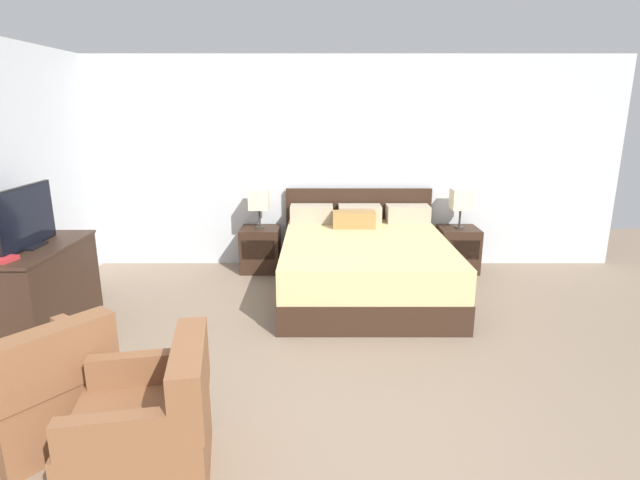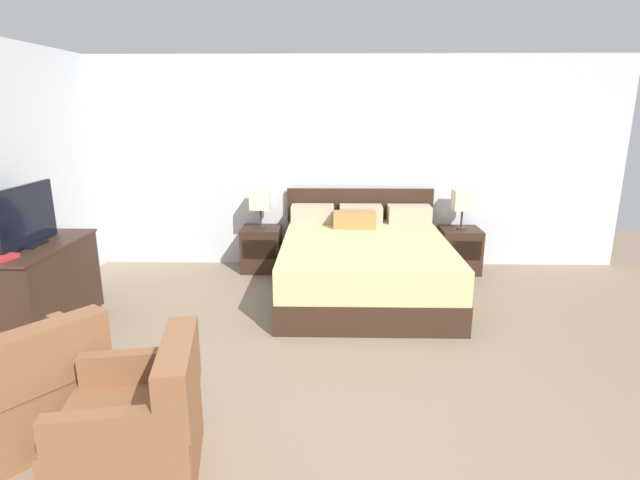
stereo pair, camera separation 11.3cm
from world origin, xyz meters
TOP-DOWN VIEW (x-y plane):
  - ground_plane at (0.00, 0.00)m, footprint 11.09×11.09m
  - wall_back at (0.00, 3.73)m, footprint 6.98×0.06m
  - bed at (0.34, 2.67)m, footprint 1.77×2.07m
  - nightstand_left at (-0.85, 3.42)m, footprint 0.46×0.43m
  - nightstand_right at (1.52, 3.42)m, footprint 0.46×0.43m
  - table_lamp_left at (-0.85, 3.42)m, footprint 0.23×0.23m
  - table_lamp_right at (1.52, 3.42)m, footprint 0.23×0.23m
  - dresser at (-2.58, 1.73)m, footprint 0.57×1.19m
  - tv at (-2.58, 1.71)m, footprint 0.18×0.79m
  - armchair_by_window at (-1.79, 0.28)m, footprint 0.96×0.96m
  - armchair_companion at (-1.03, -0.09)m, footprint 0.80×0.79m

SIDE VIEW (x-z plane):
  - ground_plane at x=0.00m, z-range 0.00..0.00m
  - nightstand_left at x=-0.85m, z-range 0.00..0.53m
  - nightstand_right at x=1.52m, z-range 0.00..0.53m
  - armchair_by_window at x=-1.79m, z-range -0.10..0.66m
  - armchair_companion at x=-1.03m, z-range -0.10..0.66m
  - bed at x=0.34m, z-range -0.16..0.81m
  - dresser at x=-2.58m, z-range 0.01..0.79m
  - table_lamp_left at x=-0.85m, z-range 0.63..1.10m
  - table_lamp_right at x=1.52m, z-range 0.63..1.10m
  - tv at x=-2.58m, z-range 0.76..1.28m
  - wall_back at x=0.00m, z-range 0.00..2.51m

